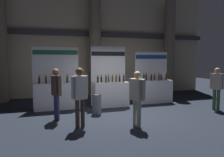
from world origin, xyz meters
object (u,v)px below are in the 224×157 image
(exhibitor_booth_1, at_px, (110,91))
(visitor_5, at_px, (56,90))
(exhibitor_booth_2, at_px, (154,89))
(visitor_6, at_px, (80,92))
(exhibitor_booth_0, at_px, (57,93))
(visitor_1, at_px, (137,93))
(trash_bin, at_px, (97,104))
(visitor_2, at_px, (217,85))

(exhibitor_booth_1, distance_m, visitor_5, 2.77)
(visitor_5, bearing_deg, exhibitor_booth_2, -86.03)
(exhibitor_booth_1, height_order, visitor_6, exhibitor_booth_1)
(visitor_6, bearing_deg, exhibitor_booth_0, -102.91)
(exhibitor_booth_2, xyz_separation_m, visitor_6, (-3.90, -2.74, 0.44))
(exhibitor_booth_1, height_order, visitor_1, exhibitor_booth_1)
(visitor_6, bearing_deg, visitor_5, -83.23)
(exhibitor_booth_1, distance_m, visitor_1, 2.96)
(exhibitor_booth_0, xyz_separation_m, visitor_6, (0.49, -2.73, 0.41))
(trash_bin, relative_size, visitor_2, 0.43)
(exhibitor_booth_1, xyz_separation_m, visitor_2, (3.76, -1.94, 0.34))
(trash_bin, height_order, visitor_2, visitor_2)
(visitor_2, relative_size, visitor_5, 0.99)
(exhibitor_booth_0, bearing_deg, exhibitor_booth_1, -5.01)
(exhibitor_booth_0, height_order, visitor_6, exhibitor_booth_0)
(visitor_5, relative_size, visitor_6, 0.97)
(visitor_5, bearing_deg, visitor_6, -166.92)
(trash_bin, height_order, visitor_6, visitor_6)
(visitor_2, bearing_deg, visitor_5, -141.08)
(visitor_1, bearing_deg, visitor_2, 87.58)
(exhibitor_booth_1, relative_size, visitor_5, 1.51)
(trash_bin, xyz_separation_m, visitor_2, (4.63, -0.82, 0.61))
(exhibitor_booth_1, xyz_separation_m, visitor_6, (-1.71, -2.53, 0.41))
(visitor_1, bearing_deg, visitor_5, -140.13)
(exhibitor_booth_1, xyz_separation_m, trash_bin, (-0.87, -1.13, -0.28))
(exhibitor_booth_2, distance_m, visitor_5, 4.82)
(visitor_6, bearing_deg, exhibitor_booth_1, -147.08)
(exhibitor_booth_1, relative_size, visitor_6, 1.46)
(trash_bin, relative_size, visitor_1, 0.44)
(exhibitor_booth_2, height_order, trash_bin, exhibitor_booth_2)
(exhibitor_booth_0, relative_size, visitor_2, 1.50)
(exhibitor_booth_0, height_order, visitor_1, exhibitor_booth_0)
(exhibitor_booth_1, distance_m, visitor_2, 4.24)
(exhibitor_booth_2, xyz_separation_m, visitor_2, (1.57, -2.15, 0.36))
(exhibitor_booth_0, height_order, visitor_5, exhibitor_booth_0)
(trash_bin, xyz_separation_m, visitor_6, (-0.84, -1.41, 0.69))
(exhibitor_booth_2, xyz_separation_m, visitor_5, (-4.50, -1.70, 0.38))
(exhibitor_booth_0, distance_m, visitor_1, 3.79)
(exhibitor_booth_2, height_order, visitor_2, exhibitor_booth_2)
(exhibitor_booth_0, distance_m, visitor_6, 2.80)
(exhibitor_booth_1, xyz_separation_m, visitor_5, (-2.31, -1.49, 0.36))
(visitor_2, xyz_separation_m, visitor_5, (-6.07, 0.45, 0.03))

